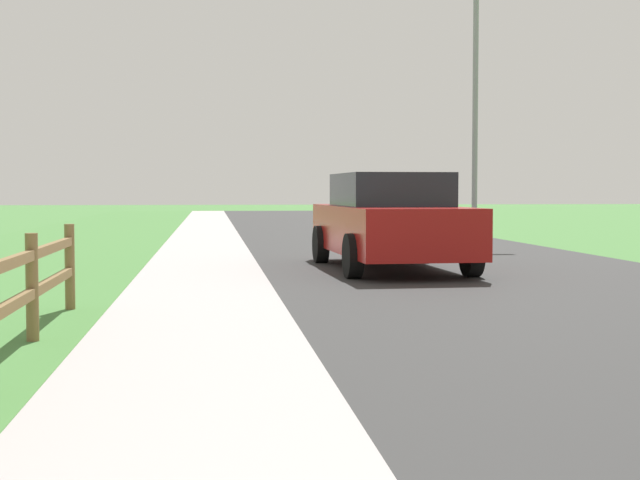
% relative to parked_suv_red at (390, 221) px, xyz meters
% --- Properties ---
extents(ground_plane, '(120.00, 120.00, 0.00)m').
position_rel_parked_suv_red_xyz_m(ground_plane, '(-2.16, 9.49, -0.81)').
color(ground_plane, '#437738').
extents(road_asphalt, '(7.00, 66.00, 0.01)m').
position_rel_parked_suv_red_xyz_m(road_asphalt, '(1.34, 11.49, -0.81)').
color(road_asphalt, '#2C2C2C').
rests_on(road_asphalt, ground).
extents(curb_concrete, '(6.00, 66.00, 0.01)m').
position_rel_parked_suv_red_xyz_m(curb_concrete, '(-5.16, 11.49, -0.81)').
color(curb_concrete, '#A89E9D').
rests_on(curb_concrete, ground).
extents(grass_verge, '(5.00, 66.00, 0.00)m').
position_rel_parked_suv_red_xyz_m(grass_verge, '(-6.66, 11.49, -0.81)').
color(grass_verge, '#437738').
rests_on(grass_verge, ground).
extents(parked_suv_red, '(2.24, 5.03, 1.62)m').
position_rel_parked_suv_red_xyz_m(parked_suv_red, '(0.00, 0.00, 0.00)').
color(parked_suv_red, maroon).
rests_on(parked_suv_red, ground).
extents(street_lamp, '(1.17, 0.20, 7.45)m').
position_rel_parked_suv_red_xyz_m(street_lamp, '(3.75, 7.56, 3.53)').
color(street_lamp, gray).
rests_on(street_lamp, ground).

